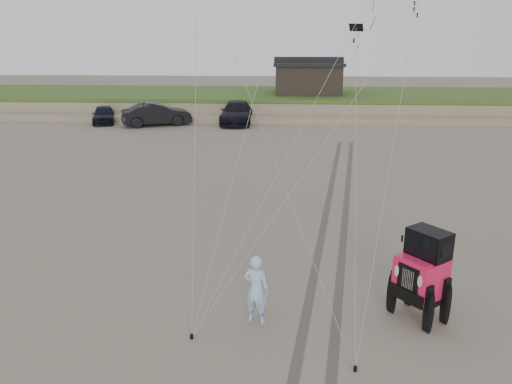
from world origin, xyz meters
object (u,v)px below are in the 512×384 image
Objects in this scene: truck_b at (157,114)px; truck_c at (237,113)px; cabin at (308,77)px; truck_a at (103,114)px; jeep at (420,285)px; man at (256,289)px.

truck_b reaches higher than truck_c.
cabin is 18.89m from truck_a.
truck_a is at bearing 174.24° from jeep.
cabin is 1.23× the size of jeep.
cabin is at bearing 46.96° from truck_c.
cabin reaches higher than truck_a.
truck_a is 2.28× the size of man.
truck_c is 30.54m from jeep.
jeep is (13.89, -28.13, 0.06)m from truck_b.
truck_a is at bearing -178.17° from truck_c.
truck_a is 0.76× the size of truck_b.
man reaches higher than truck_b.
truck_b is 31.37m from jeep.
cabin is 37.01m from man.
truck_b is at bearing -168.20° from truck_c.
cabin is 1.16× the size of truck_b.
man is at bearing -84.79° from truck_c.
truck_b is 6.53m from truck_c.
truck_c is 30.19m from man.
truck_b is 2.98× the size of man.
truck_c is (-6.11, -6.83, -2.35)m from cabin.
truck_c reaches higher than truck_a.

